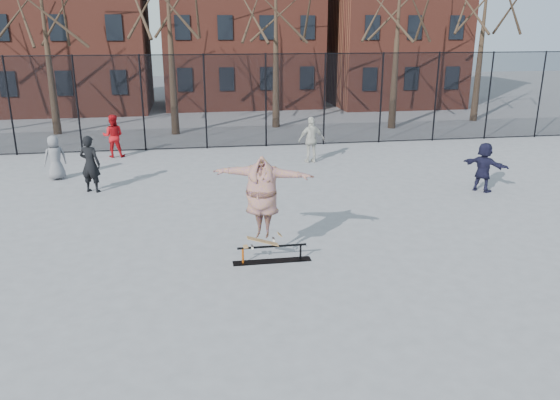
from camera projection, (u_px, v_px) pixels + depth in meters
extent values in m
plane|color=slate|center=(295.00, 273.00, 11.73)|extent=(100.00, 100.00, 0.00)
cube|color=black|center=(272.00, 261.00, 12.33)|extent=(1.77, 0.27, 0.01)
cylinder|color=#DA550C|center=(243.00, 256.00, 12.17)|extent=(0.05, 0.05, 0.36)
cylinder|color=black|center=(301.00, 252.00, 12.38)|extent=(0.05, 0.05, 0.36)
cylinder|color=black|center=(272.00, 246.00, 12.22)|extent=(1.56, 0.05, 0.05)
imported|color=#583D99|center=(262.00, 203.00, 11.87)|extent=(2.31, 1.37, 1.83)
imported|color=slate|center=(55.00, 158.00, 18.71)|extent=(0.89, 0.77, 1.54)
imported|color=black|center=(90.00, 164.00, 17.25)|extent=(0.78, 0.65, 1.83)
imported|color=#B20F15|center=(113.00, 136.00, 21.94)|extent=(0.87, 0.69, 1.71)
imported|color=#BAB8AC|center=(311.00, 140.00, 21.05)|extent=(1.08, 0.55, 1.77)
imported|color=black|center=(484.00, 167.00, 17.37)|extent=(1.28, 1.45, 1.59)
cylinder|color=black|center=(10.00, 106.00, 21.91)|extent=(0.07, 0.07, 4.00)
cylinder|color=black|center=(77.00, 105.00, 22.31)|extent=(0.07, 0.07, 4.00)
cylinder|color=black|center=(142.00, 104.00, 22.72)|extent=(0.07, 0.07, 4.00)
cylinder|color=black|center=(205.00, 102.00, 23.12)|extent=(0.07, 0.07, 4.00)
cylinder|color=black|center=(266.00, 101.00, 23.53)|extent=(0.07, 0.07, 4.00)
cylinder|color=black|center=(324.00, 100.00, 23.93)|extent=(0.07, 0.07, 4.00)
cylinder|color=black|center=(381.00, 98.00, 24.34)|extent=(0.07, 0.07, 4.00)
cylinder|color=black|center=(436.00, 97.00, 24.74)|extent=(0.07, 0.07, 4.00)
cylinder|color=black|center=(489.00, 96.00, 25.15)|extent=(0.07, 0.07, 4.00)
cylinder|color=black|center=(540.00, 95.00, 25.55)|extent=(0.07, 0.07, 4.00)
cube|color=black|center=(238.00, 101.00, 23.34)|extent=(34.00, 0.01, 4.00)
cylinder|color=black|center=(237.00, 54.00, 22.74)|extent=(34.00, 0.04, 0.04)
cone|color=black|center=(54.00, 86.00, 26.43)|extent=(0.40, 0.40, 4.62)
cone|color=black|center=(169.00, 87.00, 26.07)|extent=(0.40, 0.40, 4.62)
cone|color=black|center=(278.00, 82.00, 28.15)|extent=(0.40, 0.40, 4.62)
cone|color=black|center=(388.00, 83.00, 27.78)|extent=(0.40, 0.40, 4.62)
cone|color=black|center=(476.00, 79.00, 29.86)|extent=(0.40, 0.40, 4.62)
cube|color=maroon|center=(68.00, 10.00, 32.94)|extent=(9.00, 7.00, 12.00)
cube|color=maroon|center=(241.00, 2.00, 34.42)|extent=(10.00, 7.00, 13.00)
cube|color=maroon|center=(391.00, 19.00, 36.28)|extent=(8.00, 7.00, 11.00)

